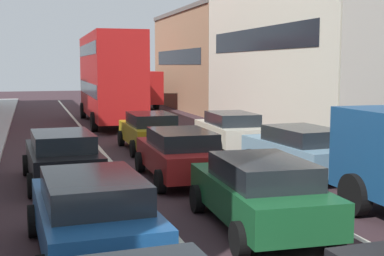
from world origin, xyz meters
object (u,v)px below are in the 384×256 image
at_px(bus_mid_queue_primary, 110,75).
at_px(sedan_right_lane_behind_truck, 300,150).
at_px(bus_far_queue_secondary, 130,85).
at_px(sedan_centre_lane_second, 260,191).
at_px(hatchback_centre_lane_third, 180,153).
at_px(coupe_centre_lane_fourth, 150,130).
at_px(wagon_left_lane_second, 92,213).
at_px(wagon_right_lane_far, 231,130).
at_px(sedan_left_lane_third, 62,156).

bearing_deg(bus_mid_queue_primary, sedan_right_lane_behind_truck, -166.80).
bearing_deg(sedan_right_lane_behind_truck, bus_mid_queue_primary, 8.43).
bearing_deg(bus_far_queue_secondary, sedan_centre_lane_second, 171.44).
xyz_separation_m(sedan_centre_lane_second, hatchback_centre_lane_third, (-0.28, 4.96, 0.00)).
xyz_separation_m(coupe_centre_lane_fourth, sedan_right_lane_behind_truck, (3.33, -6.02, 0.00)).
height_order(hatchback_centre_lane_third, coupe_centre_lane_fourth, same).
bearing_deg(bus_mid_queue_primary, wagon_left_lane_second, 171.74).
height_order(sedan_right_lane_behind_truck, bus_mid_queue_primary, bus_mid_queue_primary).
height_order(wagon_right_lane_far, bus_mid_queue_primary, bus_mid_queue_primary).
bearing_deg(sedan_right_lane_behind_truck, wagon_right_lane_far, -1.63).
relative_size(wagon_left_lane_second, bus_mid_queue_primary, 0.41).
xyz_separation_m(sedan_centre_lane_second, wagon_right_lane_far, (3.21, 9.90, 0.00)).
relative_size(hatchback_centre_lane_third, bus_mid_queue_primary, 0.41).
distance_m(sedan_left_lane_third, bus_far_queue_secondary, 28.36).
distance_m(sedan_centre_lane_second, bus_mid_queue_primary, 20.58).
height_order(sedan_left_lane_third, bus_far_queue_secondary, bus_far_queue_secondary).
xyz_separation_m(sedan_centre_lane_second, bus_mid_queue_primary, (-0.03, 20.48, 2.03)).
distance_m(hatchback_centre_lane_third, bus_mid_queue_primary, 15.65).
bearing_deg(wagon_left_lane_second, sedan_left_lane_third, -1.00).
xyz_separation_m(sedan_left_lane_third, coupe_centre_lane_fourth, (3.68, 5.09, 0.00)).
bearing_deg(bus_far_queue_secondary, coupe_centre_lane_fourth, 168.85).
bearing_deg(bus_mid_queue_primary, bus_far_queue_secondary, -14.63).
bearing_deg(hatchback_centre_lane_third, sedan_right_lane_behind_truck, -94.81).
relative_size(sedan_centre_lane_second, wagon_left_lane_second, 1.00).
distance_m(sedan_centre_lane_second, coupe_centre_lane_fourth, 10.60).
distance_m(hatchback_centre_lane_third, sedan_right_lane_behind_truck, 3.71).
bearing_deg(wagon_left_lane_second, wagon_right_lane_far, -34.66).
relative_size(coupe_centre_lane_fourth, sedan_right_lane_behind_truck, 0.98).
bearing_deg(bus_mid_queue_primary, sedan_left_lane_third, 167.55).
bearing_deg(bus_mid_queue_primary, hatchback_centre_lane_third, -179.95).
distance_m(sedan_left_lane_third, sedan_right_lane_behind_truck, 7.08).
bearing_deg(wagon_right_lane_far, bus_far_queue_secondary, 1.73).
xyz_separation_m(wagon_left_lane_second, sedan_right_lane_behind_truck, (6.87, 5.21, 0.00)).
distance_m(sedan_right_lane_behind_truck, bus_mid_queue_primary, 16.40).
relative_size(coupe_centre_lane_fourth, bus_far_queue_secondary, 0.41).
relative_size(sedan_centre_lane_second, wagon_right_lane_far, 1.00).
height_order(wagon_left_lane_second, sedan_right_lane_behind_truck, same).
bearing_deg(sedan_left_lane_third, hatchback_centre_lane_third, -102.06).
xyz_separation_m(bus_mid_queue_primary, bus_far_queue_secondary, (3.48, 12.48, -1.07)).
height_order(hatchback_centre_lane_third, sedan_left_lane_third, same).
bearing_deg(bus_far_queue_secondary, hatchback_centre_lane_third, 169.83).
distance_m(bus_mid_queue_primary, bus_far_queue_secondary, 13.00).
distance_m(sedan_left_lane_third, wagon_right_lane_far, 8.11).
bearing_deg(sedan_centre_lane_second, bus_far_queue_secondary, -3.08).
bearing_deg(sedan_left_lane_third, sedan_right_lane_behind_truck, -100.23).
xyz_separation_m(wagon_left_lane_second, coupe_centre_lane_fourth, (3.54, 11.24, 0.00)).
bearing_deg(bus_mid_queue_primary, sedan_centre_lane_second, -178.95).
height_order(wagon_left_lane_second, hatchback_centre_lane_third, same).
height_order(hatchback_centre_lane_third, sedan_right_lane_behind_truck, same).
distance_m(wagon_left_lane_second, bus_mid_queue_primary, 21.49).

